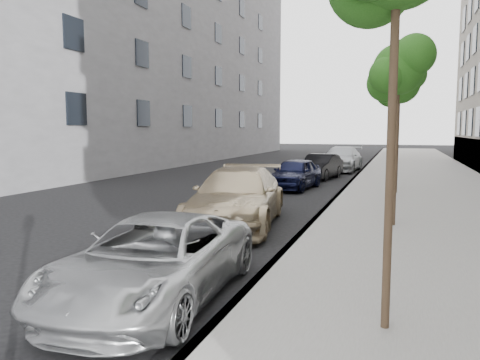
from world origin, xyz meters
The scene contains 10 objects.
ground centered at (0.00, 0.00, 0.00)m, with size 160.00×160.00×0.00m, color black.
sidewalk centered at (4.30, 24.00, 0.07)m, with size 6.40×72.00×0.14m, color gray.
curb centered at (1.18, 24.00, 0.07)m, with size 0.15×72.00×0.14m, color #9E9B93.
tree_mid centered at (3.23, 8.00, 4.00)m, with size 1.62×1.42×4.66m.
tree_far centered at (3.23, 14.50, 4.26)m, with size 1.82×1.62×5.02m.
minivan centered at (-0.10, 1.76, 0.61)m, with size 2.04×4.42×1.23m, color #AEB1B3.
suv centered at (-0.74, 7.32, 0.76)m, with size 2.12×5.22×1.52m, color #C2AF8A.
sedan_blue centered at (-0.94, 15.39, 0.66)m, with size 1.57×3.89×1.33m, color black.
sedan_black centered at (-0.57, 19.88, 0.64)m, with size 1.36×3.90×1.28m, color black.
sedan_rear centered at (-0.10, 25.00, 0.75)m, with size 2.09×5.15×1.49m, color #ABAFB3.
Camera 1 is at (3.30, -4.25, 2.53)m, focal length 35.00 mm.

